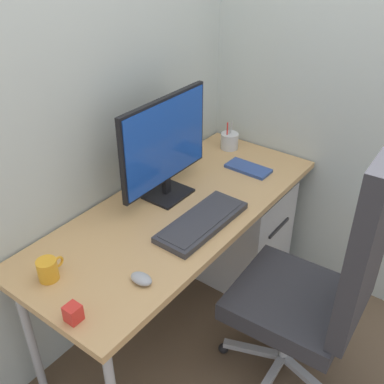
# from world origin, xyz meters

# --- Properties ---
(ground_plane) EXTENTS (8.00, 8.00, 0.00)m
(ground_plane) POSITION_xyz_m (0.00, 0.00, 0.00)
(ground_plane) COLOR brown
(wall_back) EXTENTS (2.53, 0.04, 2.80)m
(wall_back) POSITION_xyz_m (0.00, 0.34, 1.40)
(wall_back) COLOR #B7C1BC
(wall_back) RESTS_ON ground_plane
(wall_side_right) EXTENTS (0.04, 1.61, 2.80)m
(wall_side_right) POSITION_xyz_m (0.80, -0.14, 1.40)
(wall_side_right) COLOR #B7C1BC
(wall_side_right) RESTS_ON ground_plane
(desk) EXTENTS (1.55, 0.63, 0.72)m
(desk) POSITION_xyz_m (0.00, 0.00, 0.66)
(desk) COLOR tan
(desk) RESTS_ON ground_plane
(office_chair) EXTENTS (0.58, 0.59, 1.23)m
(office_chair) POSITION_xyz_m (0.07, -0.69, 0.62)
(office_chair) COLOR black
(office_chair) RESTS_ON ground_plane
(filing_cabinet) EXTENTS (0.42, 0.46, 0.61)m
(filing_cabinet) POSITION_xyz_m (0.50, -0.05, 0.30)
(filing_cabinet) COLOR silver
(filing_cabinet) RESTS_ON ground_plane
(monitor) EXTENTS (0.55, 0.16, 0.48)m
(monitor) POSITION_xyz_m (0.06, 0.11, 0.98)
(monitor) COLOR black
(monitor) RESTS_ON desk
(keyboard) EXTENTS (0.46, 0.18, 0.03)m
(keyboard) POSITION_xyz_m (-0.04, -0.16, 0.73)
(keyboard) COLOR #333338
(keyboard) RESTS_ON desk
(mouse) EXTENTS (0.06, 0.09, 0.03)m
(mouse) POSITION_xyz_m (-0.46, -0.19, 0.73)
(mouse) COLOR #9EA0A5
(mouse) RESTS_ON desk
(pen_holder) EXTENTS (0.10, 0.10, 0.16)m
(pen_holder) POSITION_xyz_m (0.64, 0.14, 0.76)
(pen_holder) COLOR silver
(pen_holder) RESTS_ON desk
(notebook) EXTENTS (0.11, 0.23, 0.02)m
(notebook) POSITION_xyz_m (0.49, -0.07, 0.73)
(notebook) COLOR #334C8C
(notebook) RESTS_ON desk
(coffee_mug) EXTENTS (0.11, 0.07, 0.08)m
(coffee_mug) POSITION_xyz_m (-0.64, 0.10, 0.76)
(coffee_mug) COLOR orange
(coffee_mug) RESTS_ON desk
(desk_clamp_accessory) EXTENTS (0.05, 0.05, 0.06)m
(desk_clamp_accessory) POSITION_xyz_m (-0.72, -0.13, 0.75)
(desk_clamp_accessory) COLOR red
(desk_clamp_accessory) RESTS_ON desk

